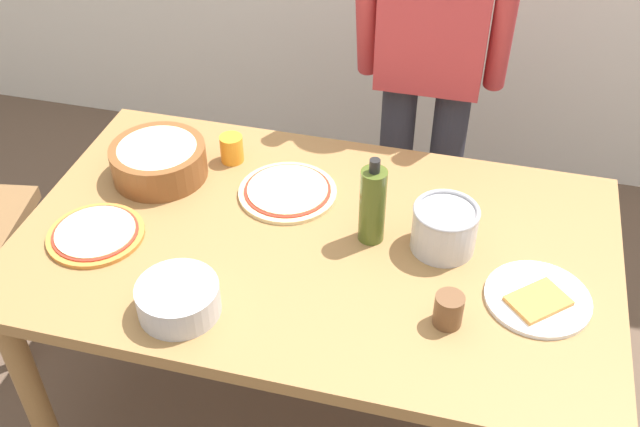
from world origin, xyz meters
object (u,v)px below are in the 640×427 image
pizza_raw_on_board (288,191)px  olive_oil_bottle (372,205)px  popcorn_bowl (158,158)px  mixing_bowl_steel (178,299)px  cup_orange (232,149)px  plate_with_slice (538,299)px  steel_pot (444,228)px  pizza_cooked_on_tray (96,234)px  person_cook (431,58)px  cup_small_brown (448,310)px  dining_table (316,264)px

pizza_raw_on_board → olive_oil_bottle: 0.32m
popcorn_bowl → mixing_bowl_steel: size_ratio=1.40×
cup_orange → plate_with_slice: bearing=-22.2°
plate_with_slice → mixing_bowl_steel: bearing=-163.5°
plate_with_slice → steel_pot: steel_pot is taller
pizza_raw_on_board → cup_orange: bearing=150.5°
mixing_bowl_steel → cup_orange: 0.63m
pizza_cooked_on_tray → plate_with_slice: 1.16m
person_cook → cup_small_brown: (0.19, -0.97, -0.14)m
popcorn_bowl → cup_orange: popcorn_bowl is taller
dining_table → olive_oil_bottle: olive_oil_bottle is taller
dining_table → popcorn_bowl: 0.57m
dining_table → mixing_bowl_steel: 0.44m
pizza_cooked_on_tray → steel_pot: bearing=11.9°
dining_table → person_cook: bearing=75.9°
pizza_raw_on_board → plate_with_slice: size_ratio=1.09×
dining_table → mixing_bowl_steel: (-0.25, -0.33, 0.13)m
plate_with_slice → olive_oil_bottle: size_ratio=1.02×
plate_with_slice → popcorn_bowl: 1.13m
mixing_bowl_steel → person_cook: bearing=68.0°
cup_orange → cup_small_brown: size_ratio=1.00×
pizza_cooked_on_tray → cup_small_brown: size_ratio=3.07×
person_cook → olive_oil_bottle: (-0.05, -0.71, -0.07)m
popcorn_bowl → cup_small_brown: bearing=-22.7°
mixing_bowl_steel → pizza_raw_on_board: bearing=76.3°
dining_table → pizza_cooked_on_tray: pizza_cooked_on_tray is taller
steel_pot → olive_oil_bottle: bearing=-176.6°
dining_table → popcorn_bowl: size_ratio=5.71×
cup_small_brown → pizza_cooked_on_tray: bearing=175.6°
person_cook → cup_small_brown: 0.99m
person_cook → steel_pot: (0.14, -0.70, -0.11)m
mixing_bowl_steel → steel_pot: size_ratio=1.15×
dining_table → mixing_bowl_steel: mixing_bowl_steel is taller
pizza_raw_on_board → popcorn_bowl: bearing=-179.2°
popcorn_bowl → cup_small_brown: size_ratio=3.29×
plate_with_slice → dining_table: bearing=171.7°
person_cook → pizza_cooked_on_tray: size_ratio=6.21×
plate_with_slice → steel_pot: (-0.25, 0.14, 0.06)m
pizza_cooked_on_tray → steel_pot: steel_pot is taller
cup_orange → pizza_raw_on_board: bearing=-29.5°
dining_table → cup_orange: 0.47m
mixing_bowl_steel → steel_pot: (0.58, 0.39, 0.03)m
steel_pot → plate_with_slice: bearing=-29.3°
pizza_raw_on_board → plate_with_slice: bearing=-19.8°
steel_pot → cup_small_brown: size_ratio=2.04×
mixing_bowl_steel → cup_small_brown: size_ratio=2.35×
plate_with_slice → cup_orange: size_ratio=3.06×
person_cook → plate_with_slice: person_cook is taller
olive_oil_bottle → dining_table: bearing=-162.6°
pizza_raw_on_board → mixing_bowl_steel: mixing_bowl_steel is taller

